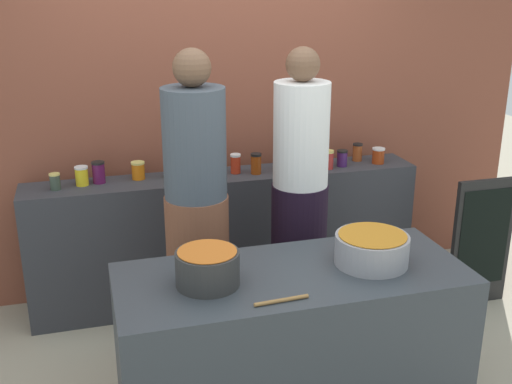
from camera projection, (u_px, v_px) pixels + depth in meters
name	position (u px, v px, depth m)	size (l,w,h in m)	color
storefront_wall	(213.00, 82.00, 4.38)	(4.80, 0.12, 3.00)	brown
display_shelf	(227.00, 237.00, 4.40)	(2.70, 0.36, 0.93)	#313238
prep_table	(291.00, 349.00, 3.14)	(1.70, 0.70, 0.86)	#31373E
preserve_jar_0	(55.00, 182.00, 3.93)	(0.07, 0.07, 0.11)	#364337
preserve_jar_1	(82.00, 176.00, 4.01)	(0.09, 0.09, 0.12)	yellow
preserve_jar_2	(99.00, 172.00, 4.05)	(0.08, 0.08, 0.14)	#521443
preserve_jar_3	(138.00, 170.00, 4.14)	(0.09, 0.09, 0.12)	orange
preserve_jar_4	(170.00, 167.00, 4.17)	(0.08, 0.08, 0.14)	#5C9926
preserve_jar_5	(195.00, 168.00, 4.18)	(0.09, 0.09, 0.13)	orange
preserve_jar_6	(236.00, 164.00, 4.26)	(0.07, 0.07, 0.13)	#B42D17
preserve_jar_7	(256.00, 164.00, 4.24)	(0.07, 0.07, 0.14)	#8C380F
preserve_jar_8	(279.00, 163.00, 4.34)	(0.07, 0.07, 0.10)	red
preserve_jar_9	(297.00, 160.00, 4.34)	(0.08, 0.08, 0.13)	#226030
preserve_jar_10	(308.00, 156.00, 4.42)	(0.09, 0.09, 0.14)	brown
preserve_jar_11	(328.00, 159.00, 4.36)	(0.08, 0.08, 0.13)	#AA2B27
preserve_jar_12	(342.00, 158.00, 4.42)	(0.08, 0.08, 0.12)	#3E1C57
preserve_jar_13	(357.00, 152.00, 4.55)	(0.07, 0.07, 0.13)	#93401C
preserve_jar_14	(378.00, 156.00, 4.49)	(0.09, 0.09, 0.11)	#9A3412
cooking_pot_left	(208.00, 268.00, 2.86)	(0.30, 0.30, 0.17)	#2D2D2D
cooking_pot_center	(372.00, 249.00, 3.07)	(0.36, 0.36, 0.15)	gray
wooden_spoon	(281.00, 300.00, 2.72)	(0.02, 0.02, 0.25)	#9E703D
cook_with_tongs	(197.00, 225.00, 3.61)	(0.37, 0.37, 1.85)	brown
cook_in_cap	(299.00, 211.00, 3.83)	(0.35, 0.35, 1.83)	black
chalkboard_sign	(482.00, 242.00, 4.32)	(0.45, 0.05, 0.92)	black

